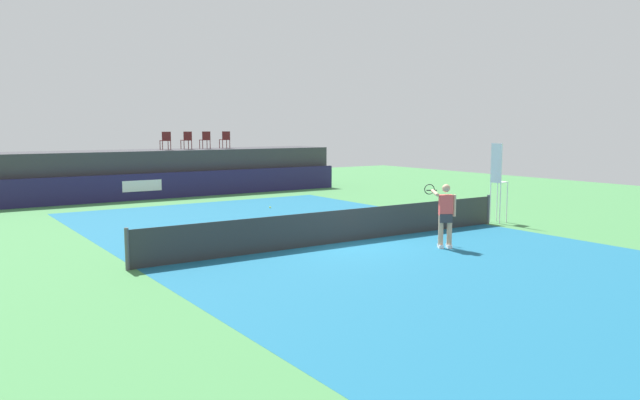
{
  "coord_description": "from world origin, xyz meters",
  "views": [
    {
      "loc": [
        -10.29,
        -14.12,
        3.32
      ],
      "look_at": [
        0.56,
        2.0,
        1.0
      ],
      "focal_mm": 34.43,
      "sensor_mm": 36.0,
      "label": 1
    }
  ],
  "objects": [
    {
      "name": "ground_plane",
      "position": [
        0.0,
        3.0,
        0.0
      ],
      "size": [
        48.0,
        48.0,
        0.0
      ],
      "primitive_type": "plane",
      "color": "#3D7A42"
    },
    {
      "name": "spectator_platform",
      "position": [
        0.0,
        15.3,
        1.1
      ],
      "size": [
        18.0,
        2.8,
        2.2
      ],
      "primitive_type": "cube",
      "color": "#38383D",
      "rests_on": "ground"
    },
    {
      "name": "sponsor_wall",
      "position": [
        -0.01,
        13.5,
        0.6
      ],
      "size": [
        18.0,
        0.22,
        1.2
      ],
      "color": "#231E4C",
      "rests_on": "ground"
    },
    {
      "name": "net_post_near",
      "position": [
        -6.2,
        0.0,
        0.5
      ],
      "size": [
        0.1,
        0.1,
        1.0
      ],
      "primitive_type": "cylinder",
      "color": "#4C4C51",
      "rests_on": "ground"
    },
    {
      "name": "spectator_chair_far_left",
      "position": [
        0.22,
        15.0,
        2.69
      ],
      "size": [
        0.46,
        0.46,
        0.89
      ],
      "color": "#561919",
      "rests_on": "spectator_platform"
    },
    {
      "name": "spectator_chair_center",
      "position": [
        2.42,
        15.28,
        2.69
      ],
      "size": [
        0.45,
        0.45,
        0.89
      ],
      "color": "#561919",
      "rests_on": "spectator_platform"
    },
    {
      "name": "court_inner",
      "position": [
        0.0,
        0.0,
        0.0
      ],
      "size": [
        12.0,
        22.0,
        0.0
      ],
      "primitive_type": "cube",
      "color": "#16597A",
      "rests_on": "ground"
    },
    {
      "name": "net_post_far",
      "position": [
        6.2,
        0.0,
        0.5
      ],
      "size": [
        0.1,
        0.1,
        1.0
      ],
      "primitive_type": "cylinder",
      "color": "#4C4C51",
      "rests_on": "ground"
    },
    {
      "name": "tennis_player",
      "position": [
        1.86,
        -2.21,
        0.96
      ],
      "size": [
        0.7,
        1.26,
        1.77
      ],
      "color": "white",
      "rests_on": "court_inner"
    },
    {
      "name": "spectator_chair_left",
      "position": [
        1.39,
        15.23,
        2.69
      ],
      "size": [
        0.45,
        0.45,
        0.89
      ],
      "color": "#561919",
      "rests_on": "spectator_platform"
    },
    {
      "name": "tennis_ball",
      "position": [
        1.93,
        7.72,
        0.04
      ],
      "size": [
        0.07,
        0.07,
        0.07
      ],
      "primitive_type": "sphere",
      "color": "#D8EA33",
      "rests_on": "court_inner"
    },
    {
      "name": "spectator_chair_right",
      "position": [
        3.52,
        15.28,
        2.69
      ],
      "size": [
        0.45,
        0.45,
        0.89
      ],
      "color": "#561919",
      "rests_on": "spectator_platform"
    },
    {
      "name": "tennis_net",
      "position": [
        0.0,
        0.0,
        0.47
      ],
      "size": [
        12.4,
        0.02,
        0.95
      ],
      "primitive_type": "cube",
      "color": "#2D2D2D",
      "rests_on": "ground"
    },
    {
      "name": "umpire_chair",
      "position": [
        6.62,
        -0.01,
        1.59
      ],
      "size": [
        0.48,
        0.48,
        2.76
      ],
      "color": "white",
      "rests_on": "ground"
    }
  ]
}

